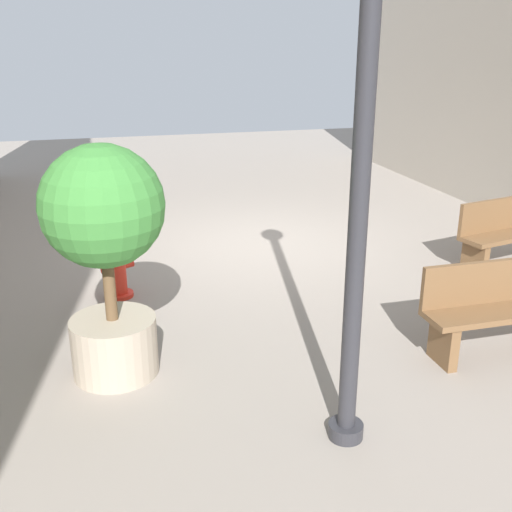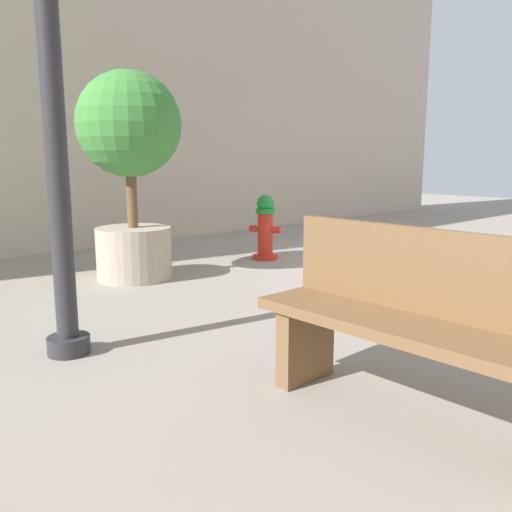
% 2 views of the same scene
% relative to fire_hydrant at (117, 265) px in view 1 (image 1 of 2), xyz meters
% --- Properties ---
extents(ground_plane, '(23.40, 23.40, 0.00)m').
position_rel_fire_hydrant_xyz_m(ground_plane, '(-2.23, -1.45, -0.41)').
color(ground_plane, gray).
extents(fire_hydrant, '(0.41, 0.40, 0.83)m').
position_rel_fire_hydrant_xyz_m(fire_hydrant, '(0.00, 0.00, 0.00)').
color(fire_hydrant, red).
rests_on(fire_hydrant, ground_plane).
extents(bench_near, '(1.53, 0.74, 0.95)m').
position_rel_fire_hydrant_xyz_m(bench_near, '(-5.21, 0.31, 0.07)').
color(bench_near, brown).
rests_on(bench_near, ground_plane).
extents(bench_far, '(1.75, 0.45, 0.95)m').
position_rel_fire_hydrant_xyz_m(bench_far, '(-3.66, 2.43, 0.08)').
color(bench_far, brown).
rests_on(bench_far, ground_plane).
extents(planter_tree, '(1.09, 1.09, 2.18)m').
position_rel_fire_hydrant_xyz_m(planter_tree, '(0.13, 1.84, 0.93)').
color(planter_tree, tan).
rests_on(planter_tree, ground_plane).
extents(street_lamp, '(0.36, 0.36, 4.22)m').
position_rel_fire_hydrant_xyz_m(street_lamp, '(-1.59, 3.34, 2.18)').
color(street_lamp, '#2D2D33').
rests_on(street_lamp, ground_plane).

